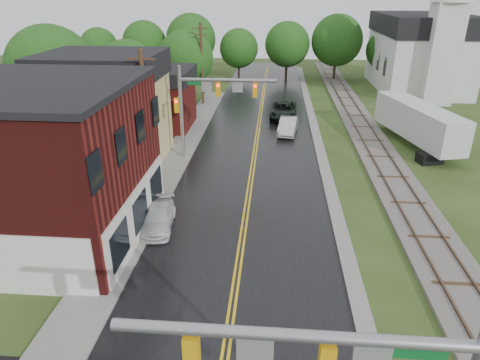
# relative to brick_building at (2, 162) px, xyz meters

# --- Properties ---
(main_road) EXTENTS (10.00, 90.00, 0.02)m
(main_road) POSITION_rel_brick_building_xyz_m (12.48, 15.00, -4.15)
(main_road) COLOR black
(main_road) RESTS_ON ground
(curb_right) EXTENTS (0.80, 70.00, 0.12)m
(curb_right) POSITION_rel_brick_building_xyz_m (17.88, 20.00, -4.15)
(curb_right) COLOR gray
(curb_right) RESTS_ON ground
(sidewalk_left) EXTENTS (2.40, 50.00, 0.12)m
(sidewalk_left) POSITION_rel_brick_building_xyz_m (6.28, 10.00, -4.15)
(sidewalk_left) COLOR gray
(sidewalk_left) RESTS_ON ground
(brick_building) EXTENTS (14.30, 10.30, 8.30)m
(brick_building) POSITION_rel_brick_building_xyz_m (0.00, 0.00, 0.00)
(brick_building) COLOR #4C1110
(brick_building) RESTS_ON ground
(yellow_house) EXTENTS (8.00, 7.00, 6.40)m
(yellow_house) POSITION_rel_brick_building_xyz_m (1.48, 11.00, -0.95)
(yellow_house) COLOR tan
(yellow_house) RESTS_ON ground
(darkred_building) EXTENTS (7.00, 6.00, 4.40)m
(darkred_building) POSITION_rel_brick_building_xyz_m (2.48, 20.00, -1.95)
(darkred_building) COLOR #3F0F0C
(darkred_building) RESTS_ON ground
(church) EXTENTS (10.40, 18.40, 20.00)m
(church) POSITION_rel_brick_building_xyz_m (32.48, 38.74, 1.68)
(church) COLOR silver
(church) RESTS_ON ground
(railroad) EXTENTS (3.20, 80.00, 0.30)m
(railroad) POSITION_rel_brick_building_xyz_m (22.48, 20.00, -4.05)
(railroad) COLOR #59544C
(railroad) RESTS_ON ground
(traffic_signal_far) EXTENTS (7.34, 0.43, 7.20)m
(traffic_signal_far) POSITION_rel_brick_building_xyz_m (9.01, 12.00, 0.82)
(traffic_signal_far) COLOR gray
(traffic_signal_far) RESTS_ON ground
(utility_pole_b) EXTENTS (1.80, 0.28, 9.00)m
(utility_pole_b) POSITION_rel_brick_building_xyz_m (5.68, 7.00, 0.57)
(utility_pole_b) COLOR #382616
(utility_pole_b) RESTS_ON ground
(utility_pole_c) EXTENTS (1.80, 0.28, 9.00)m
(utility_pole_c) POSITION_rel_brick_building_xyz_m (5.68, 29.00, 0.57)
(utility_pole_c) COLOR #382616
(utility_pole_c) RESTS_ON ground
(tree_left_b) EXTENTS (7.60, 7.60, 9.69)m
(tree_left_b) POSITION_rel_brick_building_xyz_m (-5.36, 16.90, 1.57)
(tree_left_b) COLOR black
(tree_left_b) RESTS_ON ground
(tree_left_c) EXTENTS (6.00, 6.00, 7.65)m
(tree_left_c) POSITION_rel_brick_building_xyz_m (-1.36, 24.90, 0.36)
(tree_left_c) COLOR black
(tree_left_c) RESTS_ON ground
(tree_left_e) EXTENTS (6.40, 6.40, 8.16)m
(tree_left_e) POSITION_rel_brick_building_xyz_m (3.64, 30.90, 0.66)
(tree_left_e) COLOR black
(tree_left_e) RESTS_ON ground
(suv_dark) EXTENTS (2.89, 5.78, 1.57)m
(suv_dark) POSITION_rel_brick_building_xyz_m (14.90, 24.09, -3.37)
(suv_dark) COLOR black
(suv_dark) RESTS_ON ground
(sedan_silver) EXTENTS (2.09, 4.57, 1.45)m
(sedan_silver) POSITION_rel_brick_building_xyz_m (15.27, 18.88, -3.42)
(sedan_silver) COLOR silver
(sedan_silver) RESTS_ON ground
(pickup_white) EXTENTS (2.04, 4.17, 1.17)m
(pickup_white) POSITION_rel_brick_building_xyz_m (7.68, 1.13, -3.57)
(pickup_white) COLOR silver
(pickup_white) RESTS_ON ground
(semi_trailer) EXTENTS (4.94, 11.14, 3.52)m
(semi_trailer) POSITION_rel_brick_building_xyz_m (26.06, 16.44, -2.03)
(semi_trailer) COLOR black
(semi_trailer) RESTS_ON ground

